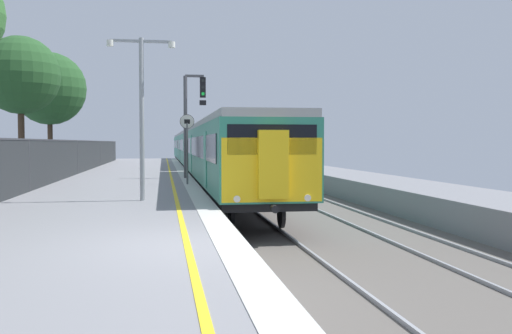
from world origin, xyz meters
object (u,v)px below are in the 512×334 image
(speed_limit_sign, at_px, (187,140))
(background_tree_back, at_px, (21,77))
(signal_gantry, at_px, (191,114))
(platform_lamp_mid, at_px, (142,103))
(commuter_train_at_platform, at_px, (200,149))
(background_tree_left, at_px, (49,90))

(speed_limit_sign, distance_m, background_tree_back, 10.47)
(background_tree_back, bearing_deg, signal_gantry, -11.95)
(signal_gantry, height_order, background_tree_back, background_tree_back)
(platform_lamp_mid, bearing_deg, commuter_train_at_platform, 82.93)
(background_tree_back, bearing_deg, platform_lamp_mid, -63.34)
(speed_limit_sign, height_order, platform_lamp_mid, platform_lamp_mid)
(signal_gantry, bearing_deg, background_tree_back, 168.05)
(speed_limit_sign, relative_size, background_tree_back, 0.41)
(commuter_train_at_platform, height_order, signal_gantry, signal_gantry)
(signal_gantry, bearing_deg, commuter_train_at_platform, 85.06)
(background_tree_left, height_order, background_tree_back, background_tree_left)
(background_tree_left, bearing_deg, background_tree_back, -88.58)
(signal_gantry, xyz_separation_m, background_tree_left, (-8.51, 10.10, 1.91))
(commuter_train_at_platform, distance_m, background_tree_left, 12.77)
(speed_limit_sign, xyz_separation_m, background_tree_left, (-8.14, 14.41, 3.22))
(commuter_train_at_platform, relative_size, platform_lamp_mid, 12.72)
(background_tree_back, bearing_deg, commuter_train_at_platform, 57.45)
(platform_lamp_mid, relative_size, background_tree_left, 0.65)
(signal_gantry, bearing_deg, platform_lamp_mid, -100.38)
(background_tree_left, bearing_deg, commuter_train_at_platform, 34.95)
(platform_lamp_mid, bearing_deg, speed_limit_sign, 76.09)
(commuter_train_at_platform, distance_m, speed_limit_sign, 21.48)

